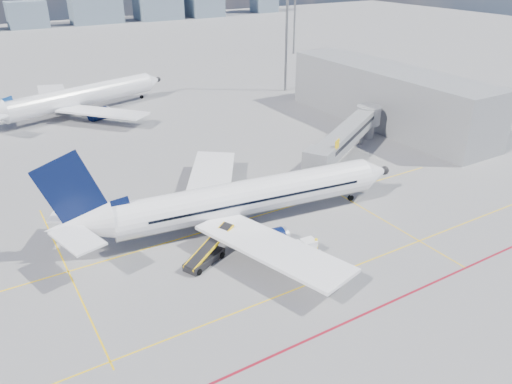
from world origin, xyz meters
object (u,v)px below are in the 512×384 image
main_aircraft (235,200)px  belt_loader (205,257)px  baggage_tug (312,256)px  second_aircraft (74,98)px  ramp_worker (316,246)px  cargo_dolly (302,248)px

main_aircraft → belt_loader: bearing=-133.7°
baggage_tug → belt_loader: 10.77m
main_aircraft → belt_loader: size_ratio=6.12×
second_aircraft → belt_loader: second_aircraft is taller
ramp_worker → belt_loader: bearing=88.0°
ramp_worker → baggage_tug: bearing=148.7°
belt_loader → ramp_worker: (10.47, -4.57, 0.28)m
main_aircraft → ramp_worker: size_ratio=20.62×
second_aircraft → ramp_worker: size_ratio=19.76×
main_aircraft → baggage_tug: 11.27m
second_aircraft → belt_loader: 58.44m
second_aircraft → ramp_worker: (9.28, -62.95, -2.23)m
baggage_tug → ramp_worker: (1.19, 0.90, 0.30)m
baggage_tug → belt_loader: (-9.28, 5.47, 0.02)m
second_aircraft → baggage_tug: size_ratio=17.14×
second_aircraft → cargo_dolly: (7.83, -62.47, -2.26)m
baggage_tug → ramp_worker: 1.52m
main_aircraft → ramp_worker: main_aircraft is taller
belt_loader → ramp_worker: size_ratio=3.37×
main_aircraft → ramp_worker: bearing=-59.6°
main_aircraft → baggage_tug: main_aircraft is taller
cargo_dolly → ramp_worker: bearing=-14.0°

